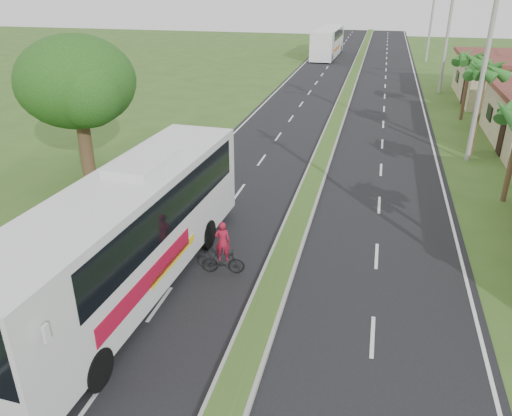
# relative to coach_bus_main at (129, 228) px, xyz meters

# --- Properties ---
(ground) EXTENTS (180.00, 180.00, 0.00)m
(ground) POSITION_rel_coach_bus_main_xyz_m (4.67, -0.62, -2.42)
(ground) COLOR #35541E
(ground) RESTS_ON ground
(road_asphalt) EXTENTS (14.00, 160.00, 0.02)m
(road_asphalt) POSITION_rel_coach_bus_main_xyz_m (4.67, 19.38, -2.41)
(road_asphalt) COLOR black
(road_asphalt) RESTS_ON ground
(median_strip) EXTENTS (1.20, 160.00, 0.18)m
(median_strip) POSITION_rel_coach_bus_main_xyz_m (4.67, 19.38, -2.32)
(median_strip) COLOR gray
(median_strip) RESTS_ON ground
(lane_edge_left) EXTENTS (0.12, 160.00, 0.01)m
(lane_edge_left) POSITION_rel_coach_bus_main_xyz_m (-2.03, 19.38, -2.42)
(lane_edge_left) COLOR silver
(lane_edge_left) RESTS_ON ground
(lane_edge_right) EXTENTS (0.12, 160.00, 0.01)m
(lane_edge_right) POSITION_rel_coach_bus_main_xyz_m (11.37, 19.38, -2.42)
(lane_edge_right) COLOR silver
(lane_edge_right) RESTS_ON ground
(shop_far) EXTENTS (8.60, 11.60, 3.82)m
(shop_far) POSITION_rel_coach_bus_main_xyz_m (18.67, 35.38, -0.49)
(shop_far) COLOR tan
(shop_far) RESTS_ON ground
(palm_verge_c) EXTENTS (2.40, 2.40, 5.85)m
(palm_verge_c) POSITION_rel_coach_bus_main_xyz_m (13.47, 18.38, 2.70)
(palm_verge_c) COLOR #473321
(palm_verge_c) RESTS_ON ground
(palm_verge_d) EXTENTS (2.40, 2.40, 5.25)m
(palm_verge_d) POSITION_rel_coach_bus_main_xyz_m (13.97, 27.38, 2.13)
(palm_verge_d) COLOR #473321
(palm_verge_d) RESTS_ON ground
(shade_tree) EXTENTS (6.30, 6.00, 7.54)m
(shade_tree) POSITION_rel_coach_bus_main_xyz_m (-7.44, 9.40, 2.61)
(shade_tree) COLOR #473321
(shade_tree) RESTS_ON ground
(utility_pole_b) EXTENTS (3.20, 0.28, 12.00)m
(utility_pole_b) POSITION_rel_coach_bus_main_xyz_m (13.15, 17.38, 3.83)
(utility_pole_b) COLOR gray
(utility_pole_b) RESTS_ON ground
(utility_pole_c) EXTENTS (1.60, 0.28, 11.00)m
(utility_pole_c) POSITION_rel_coach_bus_main_xyz_m (13.17, 37.38, 3.25)
(utility_pole_c) COLOR gray
(utility_pole_c) RESTS_ON ground
(utility_pole_d) EXTENTS (1.60, 0.28, 10.50)m
(utility_pole_d) POSITION_rel_coach_bus_main_xyz_m (13.17, 57.38, 3.00)
(utility_pole_d) COLOR gray
(utility_pole_d) RESTS_ON ground
(coach_bus_main) EXTENTS (3.44, 13.75, 4.41)m
(coach_bus_main) POSITION_rel_coach_bus_main_xyz_m (0.00, 0.00, 0.00)
(coach_bus_main) COLOR silver
(coach_bus_main) RESTS_ON ground
(coach_bus_far) EXTENTS (3.17, 13.07, 3.79)m
(coach_bus_far) POSITION_rel_coach_bus_main_xyz_m (0.09, 58.66, -0.28)
(coach_bus_far) COLOR white
(coach_bus_far) RESTS_ON ground
(motorcyclist) EXTENTS (1.64, 0.69, 2.11)m
(motorcyclist) POSITION_rel_coach_bus_main_xyz_m (2.67, 1.78, -1.67)
(motorcyclist) COLOR black
(motorcyclist) RESTS_ON ground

